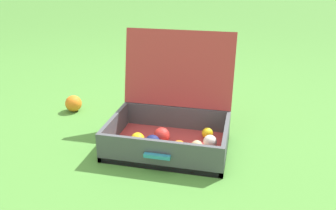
{
  "coord_description": "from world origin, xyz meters",
  "views": [
    {
      "loc": [
        0.39,
        -1.32,
        0.8
      ],
      "look_at": [
        0.08,
        0.03,
        0.22
      ],
      "focal_mm": 36.66,
      "sensor_mm": 36.0,
      "label": 1
    }
  ],
  "objects": [
    {
      "name": "ground_plane",
      "position": [
        0.0,
        0.0,
        0.0
      ],
      "size": [
        16.0,
        16.0,
        0.0
      ],
      "primitive_type": "plane",
      "color": "#4C8C38"
    },
    {
      "name": "open_suitcase",
      "position": [
        0.08,
        0.09,
        0.11
      ],
      "size": [
        0.54,
        0.49,
        0.5
      ],
      "color": "#B23838",
      "rests_on": "ground"
    },
    {
      "name": "stray_ball_on_grass",
      "position": [
        -0.55,
        0.33,
        0.05
      ],
      "size": [
        0.09,
        0.09,
        0.09
      ],
      "primitive_type": "sphere",
      "color": "orange",
      "rests_on": "ground"
    }
  ]
}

